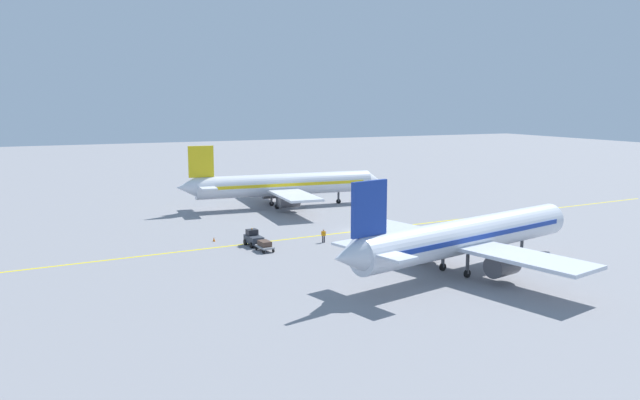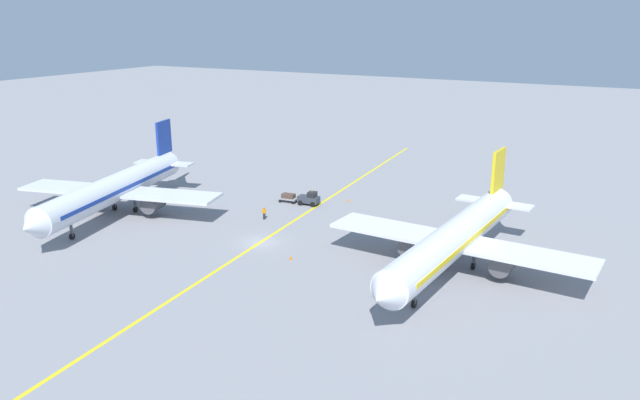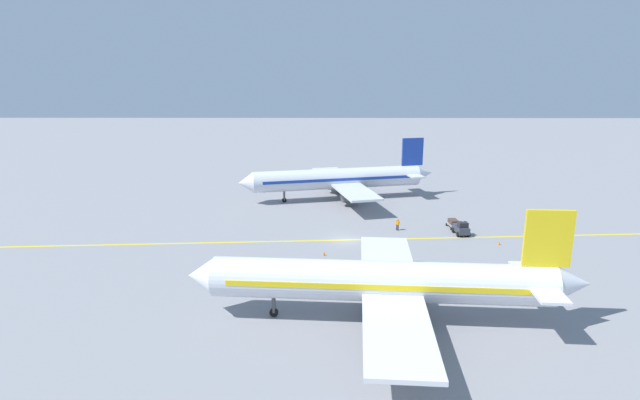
{
  "view_description": "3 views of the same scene",
  "coord_description": "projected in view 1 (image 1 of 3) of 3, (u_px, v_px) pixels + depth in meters",
  "views": [
    {
      "loc": [
        73.74,
        -39.78,
        17.49
      ],
      "look_at": [
        -5.91,
        -3.31,
        3.65
      ],
      "focal_mm": 35.0,
      "sensor_mm": 36.0,
      "label": 1
    },
    {
      "loc": [
        -39.19,
        57.61,
        25.81
      ],
      "look_at": [
        -5.16,
        -5.33,
        4.58
      ],
      "focal_mm": 35.0,
      "sensor_mm": 36.0,
      "label": 2
    },
    {
      "loc": [
        -63.77,
        3.05,
        21.46
      ],
      "look_at": [
        3.53,
        3.52,
        4.66
      ],
      "focal_mm": 28.0,
      "sensor_mm": 36.0,
      "label": 3
    }
  ],
  "objects": [
    {
      "name": "ground_crew_worker",
      "position": [
        324.0,
        235.0,
        78.12
      ],
      "size": [
        0.36,
        0.52,
        1.68
      ],
      "color": "#23232D",
      "rests_on": "ground"
    },
    {
      "name": "apron_yellow_centreline",
      "position": [
        360.0,
        231.0,
        85.31
      ],
      "size": [
        8.92,
        119.73,
        0.01
      ],
      "primitive_type": "cube",
      "rotation": [
        0.0,
        0.0,
        0.07
      ],
      "color": "yellow",
      "rests_on": "ground"
    },
    {
      "name": "airplane_at_gate",
      "position": [
        283.0,
        185.0,
        104.08
      ],
      "size": [
        28.29,
        35.54,
        10.6
      ],
      "color": "silver",
      "rests_on": "ground"
    },
    {
      "name": "baggage_tug_dark",
      "position": [
        254.0,
        238.0,
        76.41
      ],
      "size": [
        3.11,
        1.96,
        2.11
      ],
      "color": "#333842",
      "rests_on": "ground"
    },
    {
      "name": "traffic_cone_mid_apron",
      "position": [
        358.0,
        220.0,
        91.85
      ],
      "size": [
        0.32,
        0.32,
        0.55
      ],
      "primitive_type": "cone",
      "color": "orange",
      "rests_on": "ground"
    },
    {
      "name": "airplane_adjacent_stand",
      "position": [
        466.0,
        237.0,
        64.29
      ],
      "size": [
        28.44,
        35.18,
        10.6
      ],
      "color": "silver",
      "rests_on": "ground"
    },
    {
      "name": "ground_plane",
      "position": [
        360.0,
        231.0,
        85.31
      ],
      "size": [
        400.0,
        400.0,
        0.0
      ],
      "primitive_type": "plane",
      "color": "gray"
    },
    {
      "name": "baggage_cart_trailing",
      "position": [
        265.0,
        245.0,
        73.59
      ],
      "size": [
        2.71,
        1.61,
        1.24
      ],
      "color": "gray",
      "rests_on": "ground"
    },
    {
      "name": "traffic_cone_near_nose",
      "position": [
        214.0,
        239.0,
        78.8
      ],
      "size": [
        0.32,
        0.32,
        0.55
      ],
      "primitive_type": "cone",
      "color": "orange",
      "rests_on": "ground"
    }
  ]
}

